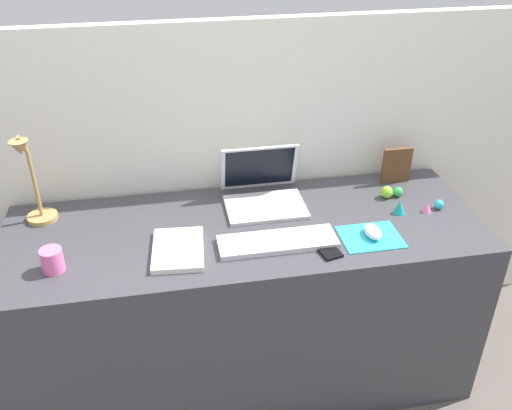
{
  "coord_description": "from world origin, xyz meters",
  "views": [
    {
      "loc": [
        -0.27,
        -1.66,
        1.85
      ],
      "look_at": [
        0.04,
        0.0,
        0.83
      ],
      "focal_mm": 39.06,
      "sensor_mm": 36.0,
      "label": 1
    }
  ],
  "objects_px": {
    "toy_figurine_lime": "(387,192)",
    "toy_figurine_pink": "(427,207)",
    "keyboard": "(278,242)",
    "toy_figurine_cyan": "(439,204)",
    "toy_figurine_teal": "(400,207)",
    "cell_phone": "(326,248)",
    "desk_lamp": "(32,184)",
    "laptop": "(263,189)",
    "mouse": "(373,232)",
    "coffee_mug": "(52,260)",
    "picture_frame": "(397,165)",
    "toy_figurine_green": "(398,192)",
    "notebook_pad": "(178,250)"
  },
  "relations": [
    {
      "from": "picture_frame",
      "to": "coffee_mug",
      "type": "relative_size",
      "value": 1.89
    },
    {
      "from": "toy_figurine_cyan",
      "to": "toy_figurine_lime",
      "type": "bearing_deg",
      "value": 144.88
    },
    {
      "from": "toy_figurine_lime",
      "to": "toy_figurine_green",
      "type": "height_order",
      "value": "toy_figurine_lime"
    },
    {
      "from": "mouse",
      "to": "coffee_mug",
      "type": "bearing_deg",
      "value": 179.65
    },
    {
      "from": "desk_lamp",
      "to": "toy_figurine_green",
      "type": "bearing_deg",
      "value": -1.93
    },
    {
      "from": "desk_lamp",
      "to": "toy_figurine_pink",
      "type": "distance_m",
      "value": 1.44
    },
    {
      "from": "toy_figurine_pink",
      "to": "laptop",
      "type": "bearing_deg",
      "value": 162.17
    },
    {
      "from": "keyboard",
      "to": "notebook_pad",
      "type": "distance_m",
      "value": 0.34
    },
    {
      "from": "toy_figurine_cyan",
      "to": "desk_lamp",
      "type": "bearing_deg",
      "value": 173.69
    },
    {
      "from": "laptop",
      "to": "toy_figurine_green",
      "type": "height_order",
      "value": "laptop"
    },
    {
      "from": "cell_phone",
      "to": "toy_figurine_lime",
      "type": "bearing_deg",
      "value": 27.64
    },
    {
      "from": "desk_lamp",
      "to": "mouse",
      "type": "bearing_deg",
      "value": -14.37
    },
    {
      "from": "toy_figurine_lime",
      "to": "notebook_pad",
      "type": "bearing_deg",
      "value": -165.36
    },
    {
      "from": "keyboard",
      "to": "toy_figurine_cyan",
      "type": "relative_size",
      "value": 10.78
    },
    {
      "from": "desk_lamp",
      "to": "toy_figurine_cyan",
      "type": "bearing_deg",
      "value": -6.31
    },
    {
      "from": "laptop",
      "to": "keyboard",
      "type": "distance_m",
      "value": 0.3
    },
    {
      "from": "keyboard",
      "to": "mouse",
      "type": "distance_m",
      "value": 0.34
    },
    {
      "from": "keyboard",
      "to": "toy_figurine_teal",
      "type": "distance_m",
      "value": 0.51
    },
    {
      "from": "cell_phone",
      "to": "toy_figurine_cyan",
      "type": "height_order",
      "value": "toy_figurine_cyan"
    },
    {
      "from": "toy_figurine_cyan",
      "to": "toy_figurine_pink",
      "type": "bearing_deg",
      "value": -168.42
    },
    {
      "from": "laptop",
      "to": "toy_figurine_green",
      "type": "xyz_separation_m",
      "value": [
        0.53,
        -0.06,
        -0.03
      ]
    },
    {
      "from": "toy_figurine_green",
      "to": "notebook_pad",
      "type": "bearing_deg",
      "value": -166.03
    },
    {
      "from": "desk_lamp",
      "to": "toy_figurine_teal",
      "type": "xyz_separation_m",
      "value": [
        1.31,
        -0.17,
        -0.14
      ]
    },
    {
      "from": "toy_figurine_cyan",
      "to": "keyboard",
      "type": "bearing_deg",
      "value": -169.77
    },
    {
      "from": "picture_frame",
      "to": "coffee_mug",
      "type": "xyz_separation_m",
      "value": [
        -1.31,
        -0.36,
        -0.04
      ]
    },
    {
      "from": "cell_phone",
      "to": "toy_figurine_pink",
      "type": "xyz_separation_m",
      "value": [
        0.44,
        0.17,
        0.02
      ]
    },
    {
      "from": "mouse",
      "to": "toy_figurine_cyan",
      "type": "distance_m",
      "value": 0.34
    },
    {
      "from": "laptop",
      "to": "keyboard",
      "type": "xyz_separation_m",
      "value": [
        -0.01,
        -0.3,
        -0.04
      ]
    },
    {
      "from": "coffee_mug",
      "to": "toy_figurine_teal",
      "type": "xyz_separation_m",
      "value": [
        1.23,
        0.12,
        -0.01
      ]
    },
    {
      "from": "coffee_mug",
      "to": "toy_figurine_pink",
      "type": "distance_m",
      "value": 1.34
    },
    {
      "from": "toy_figurine_lime",
      "to": "toy_figurine_green",
      "type": "bearing_deg",
      "value": 2.06
    },
    {
      "from": "mouse",
      "to": "coffee_mug",
      "type": "height_order",
      "value": "coffee_mug"
    },
    {
      "from": "cell_phone",
      "to": "desk_lamp",
      "type": "xyz_separation_m",
      "value": [
        -0.97,
        0.34,
        0.16
      ]
    },
    {
      "from": "keyboard",
      "to": "toy_figurine_teal",
      "type": "relative_size",
      "value": 7.91
    },
    {
      "from": "cell_phone",
      "to": "toy_figurine_lime",
      "type": "distance_m",
      "value": 0.44
    },
    {
      "from": "laptop",
      "to": "toy_figurine_lime",
      "type": "distance_m",
      "value": 0.49
    },
    {
      "from": "mouse",
      "to": "toy_figurine_teal",
      "type": "bearing_deg",
      "value": 40.25
    },
    {
      "from": "cell_phone",
      "to": "coffee_mug",
      "type": "bearing_deg",
      "value": 163.2
    },
    {
      "from": "cell_phone",
      "to": "picture_frame",
      "type": "bearing_deg",
      "value": 31.01
    },
    {
      "from": "coffee_mug",
      "to": "toy_figurine_cyan",
      "type": "height_order",
      "value": "coffee_mug"
    },
    {
      "from": "toy_figurine_lime",
      "to": "toy_figurine_pink",
      "type": "height_order",
      "value": "toy_figurine_lime"
    },
    {
      "from": "mouse",
      "to": "toy_figurine_lime",
      "type": "xyz_separation_m",
      "value": [
        0.15,
        0.25,
        0.0
      ]
    },
    {
      "from": "notebook_pad",
      "to": "laptop",
      "type": "bearing_deg",
      "value": 43.86
    },
    {
      "from": "mouse",
      "to": "toy_figurine_cyan",
      "type": "xyz_separation_m",
      "value": [
        0.32,
        0.13,
        -0.0
      ]
    },
    {
      "from": "cell_phone",
      "to": "toy_figurine_pink",
      "type": "distance_m",
      "value": 0.47
    },
    {
      "from": "picture_frame",
      "to": "toy_figurine_cyan",
      "type": "xyz_separation_m",
      "value": [
        0.08,
        -0.23,
        -0.06
      ]
    },
    {
      "from": "notebook_pad",
      "to": "toy_figurine_teal",
      "type": "xyz_separation_m",
      "value": [
        0.83,
        0.1,
        0.02
      ]
    },
    {
      "from": "keyboard",
      "to": "toy_figurine_cyan",
      "type": "distance_m",
      "value": 0.66
    },
    {
      "from": "cell_phone",
      "to": "toy_figurine_teal",
      "type": "xyz_separation_m",
      "value": [
        0.34,
        0.18,
        0.02
      ]
    },
    {
      "from": "desk_lamp",
      "to": "notebook_pad",
      "type": "xyz_separation_m",
      "value": [
        0.48,
        -0.26,
        -0.16
      ]
    }
  ]
}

